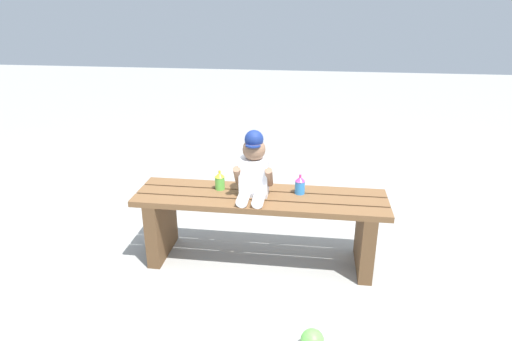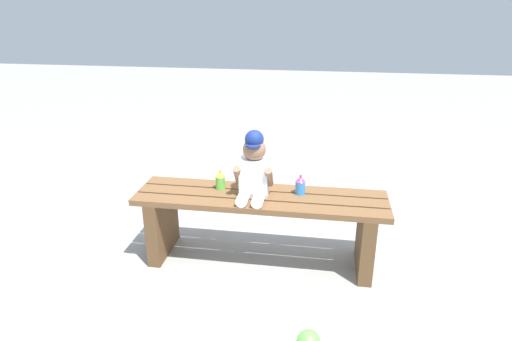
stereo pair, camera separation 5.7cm
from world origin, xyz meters
name	(u,v)px [view 1 (the left image)]	position (x,y,z in m)	size (l,w,h in m)	color
ground_plane	(260,259)	(0.00, 0.00, 0.00)	(16.00, 16.00, 0.00)	#999993
park_bench	(260,217)	(0.00, 0.00, 0.31)	(1.52, 0.39, 0.45)	brown
child_figure	(254,168)	(-0.04, -0.01, 0.63)	(0.23, 0.27, 0.40)	white
sippy_cup_left	(220,180)	(-0.26, 0.06, 0.51)	(0.06, 0.06, 0.12)	#66CC4C
sippy_cup_right	(300,185)	(0.24, 0.06, 0.51)	(0.06, 0.06, 0.12)	#338CE5
toy_ball	(312,341)	(0.34, -0.74, 0.06)	(0.11, 0.11, 0.11)	#66CC4C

